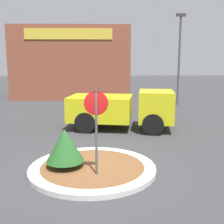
# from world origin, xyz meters

# --- Properties ---
(ground_plane) EXTENTS (120.00, 120.00, 0.00)m
(ground_plane) POSITION_xyz_m (0.00, 0.00, 0.00)
(ground_plane) COLOR #38383A
(traffic_island) EXTENTS (3.93, 3.93, 0.15)m
(traffic_island) POSITION_xyz_m (0.00, 0.00, 0.07)
(traffic_island) COLOR beige
(traffic_island) RESTS_ON ground_plane
(stop_sign) EXTENTS (0.68, 0.07, 2.57)m
(stop_sign) POSITION_xyz_m (0.14, -0.63, 1.77)
(stop_sign) COLOR #4C4C51
(stop_sign) RESTS_ON ground_plane
(island_shrub) EXTENTS (1.16, 1.16, 1.19)m
(island_shrub) POSITION_xyz_m (-0.84, -0.03, 0.84)
(island_shrub) COLOR brown
(island_shrub) RESTS_ON traffic_island
(utility_truck) EXTENTS (5.41, 3.07, 1.94)m
(utility_truck) POSITION_xyz_m (1.26, 5.51, 1.06)
(utility_truck) COLOR gold
(utility_truck) RESTS_ON ground_plane
(storefront_building) EXTENTS (10.51, 6.07, 6.44)m
(storefront_building) POSITION_xyz_m (-2.56, 19.03, 3.23)
(storefront_building) COLOR brown
(storefront_building) RESTS_ON ground_plane
(light_pole) EXTENTS (0.70, 0.30, 6.90)m
(light_pole) POSITION_xyz_m (6.18, 13.46, 4.01)
(light_pole) COLOR #4C4C51
(light_pole) RESTS_ON ground_plane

